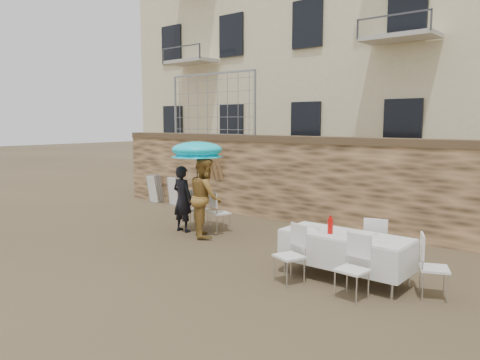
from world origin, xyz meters
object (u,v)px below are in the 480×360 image
Objects in this scene: couple_chair_left at (199,208)px; chair_stack_left at (158,188)px; umbrella at (197,152)px; table_chair_back at (377,244)px; table_chair_front_left at (289,255)px; man_suit at (183,199)px; table_chair_front_right at (352,268)px; couple_chair_right at (220,212)px; table_chair_side at (434,267)px; woman_dress at (205,197)px; chair_stack_right at (177,191)px; soda_bottle at (330,226)px; banquet_table at (345,236)px.

chair_stack_left is at bearing -56.28° from couple_chair_left.
umbrella is 4.61m from table_chair_back.
table_chair_front_left is at bearing -22.87° from umbrella.
man_suit is 5.29m from table_chair_front_right.
couple_chair_left is 1.00× the size of couple_chair_right.
table_chair_front_left is 1.00× the size of table_chair_side.
table_chair_front_left and table_chair_back have the same top height.
man_suit is 1.64× the size of table_chair_side.
woman_dress is 1.89× the size of table_chair_side.
table_chair_front_left is 1.00× the size of table_chair_front_right.
couple_chair_left is (-0.75, 0.55, -0.43)m from woman_dress.
table_chair_back reaches higher than chair_stack_right.
couple_chair_left is 4.44m from table_chair_front_left.
chair_stack_right is at bearing 156.17° from soda_bottle.
couple_chair_left is at bearing 165.19° from banquet_table.
table_chair_front_right is at bearing -40.60° from soda_bottle.
banquet_table is at bearing -175.87° from couple_chair_right.
couple_chair_right is 1.04× the size of chair_stack_left.
chair_stack_right is at bearing -30.87° from table_chair_back.
table_chair_side is at bearing 139.31° from couple_chair_left.
couple_chair_left is at bearing 162.75° from soda_bottle.
chair_stack_left is (-3.65, 1.79, -0.02)m from couple_chair_left.
chair_stack_left is 0.90m from chair_stack_right.
table_chair_back is (4.78, -0.41, 0.00)m from couple_chair_left.
chair_stack_left is at bearing -0.90° from couple_chair_right.
chair_stack_left is at bearing 151.06° from umbrella.
man_suit is 1.64× the size of table_chair_front_left.
soda_bottle is at bearing 132.58° from couple_chair_left.
couple_chair_right is 1.00× the size of table_chair_side.
woman_dress is at bearing -27.99° from chair_stack_left.
chair_stack_left reaches higher than banquet_table.
man_suit is 6.02m from table_chair_side.
umbrella is 4.85m from chair_stack_left.
couple_chair_right is 1.00× the size of table_chair_front_right.
table_chair_front_right is (0.50, -0.75, -0.25)m from banquet_table.
chair_stack_right is (-6.74, 3.75, -0.02)m from table_chair_front_left.
couple_chair_right is 1.04× the size of chair_stack_right.
chair_stack_left is at bearing 11.60° from woman_dress.
chair_stack_left is (-8.24, 3.00, -0.27)m from banquet_table.
chair_stack_left is at bearing 173.96° from table_chair_front_left.
table_chair_side is at bearing 135.16° from table_chair_back.
umbrella is 2.10× the size of couple_chair_left.
umbrella is 0.96× the size of banquet_table.
table_chair_front_left is (-0.60, -0.75, -0.25)m from banquet_table.
couple_chair_left is 1.00× the size of table_chair_front_right.
soda_bottle is (4.38, -0.81, 0.12)m from man_suit.
table_chair_front_right reaches higher than chair_stack_right.
soda_bottle reaches higher than chair_stack_left.
woman_dress is 1.97× the size of chair_stack_left.
woman_dress reaches higher than couple_chair_left.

